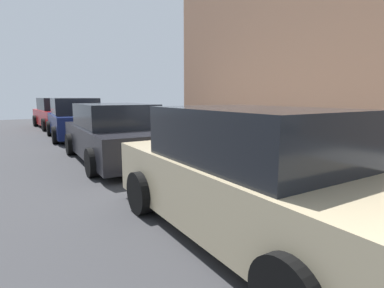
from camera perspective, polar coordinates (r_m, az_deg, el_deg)
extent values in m
plane|color=#333335|center=(7.81, -0.28, -3.96)|extent=(40.00, 40.00, 0.00)
cube|color=#ADA89E|center=(9.32, 12.98, -1.64)|extent=(18.00, 5.00, 0.14)
cube|color=#936B51|center=(14.24, 31.84, 21.11)|extent=(24.00, 3.00, 10.11)
cube|color=#9EA0A8|center=(5.70, 20.31, -4.31)|extent=(0.35, 0.26, 0.71)
cube|color=black|center=(5.70, 20.31, -4.31)|extent=(0.35, 0.06, 0.72)
cylinder|color=gray|center=(5.52, 21.68, 0.45)|extent=(0.02, 0.02, 0.29)
cylinder|color=gray|center=(5.71, 19.53, 0.82)|extent=(0.02, 0.02, 0.29)
cylinder|color=black|center=(5.60, 20.66, 2.09)|extent=(0.28, 0.04, 0.02)
cylinder|color=black|center=(5.69, 21.23, -7.82)|extent=(0.05, 0.02, 0.04)
cylinder|color=black|center=(5.88, 19.07, -7.18)|extent=(0.05, 0.02, 0.04)
cube|color=navy|center=(5.94, 16.44, -3.85)|extent=(0.47, 0.24, 0.66)
cube|color=black|center=(5.94, 16.44, -3.85)|extent=(0.47, 0.07, 0.67)
cylinder|color=gray|center=(5.75, 18.13, -0.79)|extent=(0.02, 0.02, 0.04)
cylinder|color=gray|center=(5.99, 15.12, -0.28)|extent=(0.02, 0.02, 0.04)
cylinder|color=black|center=(5.87, 16.60, -0.33)|extent=(0.40, 0.05, 0.02)
cylinder|color=black|center=(5.89, 17.86, -7.09)|extent=(0.05, 0.02, 0.04)
cylinder|color=black|center=(6.13, 14.83, -6.32)|extent=(0.05, 0.02, 0.04)
cube|color=maroon|center=(6.31, 13.80, -3.17)|extent=(0.39, 0.27, 0.62)
cube|color=black|center=(6.31, 13.80, -3.17)|extent=(0.39, 0.07, 0.63)
cylinder|color=gray|center=(6.13, 14.92, 0.34)|extent=(0.02, 0.02, 0.21)
cylinder|color=gray|center=(6.36, 13.00, 0.72)|extent=(0.02, 0.02, 0.21)
cylinder|color=black|center=(6.23, 13.98, 1.47)|extent=(0.32, 0.05, 0.02)
cylinder|color=black|center=(6.26, 14.69, -6.00)|extent=(0.05, 0.02, 0.04)
cylinder|color=black|center=(6.50, 12.75, -5.38)|extent=(0.05, 0.02, 0.04)
cube|color=#59601E|center=(6.60, 10.47, -2.10)|extent=(0.48, 0.22, 0.72)
cube|color=black|center=(6.60, 10.47, -2.10)|extent=(0.48, 0.06, 0.73)
cylinder|color=gray|center=(6.38, 11.89, 1.96)|extent=(0.02, 0.02, 0.27)
cylinder|color=gray|center=(6.67, 9.34, 2.33)|extent=(0.02, 0.02, 0.27)
cylinder|color=black|center=(6.51, 10.62, 3.32)|extent=(0.41, 0.04, 0.02)
cylinder|color=black|center=(6.52, 11.69, -5.29)|extent=(0.04, 0.02, 0.04)
cylinder|color=black|center=(6.82, 9.14, -4.60)|extent=(0.04, 0.02, 0.04)
cube|color=black|center=(6.96, 8.05, -1.32)|extent=(0.38, 0.23, 0.75)
cube|color=black|center=(6.96, 8.05, -1.32)|extent=(0.37, 0.07, 0.76)
cylinder|color=gray|center=(6.77, 8.88, 2.91)|extent=(0.02, 0.02, 0.31)
cylinder|color=gray|center=(7.01, 7.43, 3.15)|extent=(0.02, 0.02, 0.31)
cylinder|color=black|center=(6.88, 8.17, 4.33)|extent=(0.31, 0.05, 0.02)
cylinder|color=black|center=(6.91, 8.73, -4.40)|extent=(0.05, 0.02, 0.04)
cylinder|color=black|center=(7.16, 7.26, -3.90)|extent=(0.05, 0.02, 0.04)
cube|color=#0F606B|center=(7.38, 6.54, -1.53)|extent=(0.41, 0.28, 0.54)
cube|color=black|center=(7.38, 6.54, -1.53)|extent=(0.40, 0.08, 0.55)
cylinder|color=gray|center=(7.20, 7.50, 1.60)|extent=(0.02, 0.02, 0.30)
cylinder|color=gray|center=(7.44, 5.73, 1.86)|extent=(0.02, 0.02, 0.30)
cylinder|color=black|center=(7.30, 6.62, 2.92)|extent=(0.33, 0.05, 0.02)
cylinder|color=black|center=(7.31, 7.42, -3.64)|extent=(0.05, 0.02, 0.04)
cylinder|color=black|center=(7.55, 5.62, -3.20)|extent=(0.05, 0.02, 0.04)
cube|color=red|center=(7.73, 4.15, -0.68)|extent=(0.49, 0.27, 0.63)
cube|color=black|center=(7.73, 4.15, -0.68)|extent=(0.48, 0.08, 0.64)
cylinder|color=gray|center=(7.52, 5.20, 2.43)|extent=(0.02, 0.02, 0.25)
cylinder|color=gray|center=(7.83, 3.22, 2.71)|extent=(0.02, 0.02, 0.25)
cylinder|color=black|center=(7.66, 4.20, 3.50)|extent=(0.41, 0.06, 0.02)
cylinder|color=black|center=(7.63, 5.15, -3.06)|extent=(0.05, 0.02, 0.04)
cylinder|color=black|center=(7.94, 3.15, -2.56)|extent=(0.05, 0.02, 0.04)
cube|color=#9EA0A8|center=(8.14, 1.84, -0.63)|extent=(0.45, 0.21, 0.50)
cube|color=black|center=(8.14, 1.84, -0.63)|extent=(0.46, 0.04, 0.51)
cylinder|color=gray|center=(7.92, 2.62, 1.83)|extent=(0.02, 0.02, 0.24)
cylinder|color=gray|center=(8.25, 1.12, 2.12)|extent=(0.02, 0.02, 0.24)
cylinder|color=black|center=(8.07, 1.86, 2.84)|extent=(0.39, 0.03, 0.02)
cylinder|color=black|center=(8.02, 2.60, -2.45)|extent=(0.04, 0.02, 0.04)
cylinder|color=black|center=(8.34, 1.09, -1.99)|extent=(0.04, 0.02, 0.04)
cube|color=navy|center=(8.56, 0.07, 0.06)|extent=(0.46, 0.23, 0.56)
cube|color=black|center=(8.56, 0.07, 0.06)|extent=(0.46, 0.06, 0.58)
cylinder|color=gray|center=(8.35, 0.72, 1.93)|extent=(0.02, 0.02, 0.04)
cylinder|color=gray|center=(8.69, -0.57, 2.20)|extent=(0.02, 0.02, 0.04)
cylinder|color=black|center=(8.51, 0.07, 2.20)|extent=(0.39, 0.04, 0.02)
cylinder|color=black|center=(8.43, 0.73, -1.88)|extent=(0.04, 0.02, 0.04)
cylinder|color=black|center=(8.78, -0.58, -1.44)|extent=(0.04, 0.02, 0.04)
cube|color=maroon|center=(8.97, -1.69, 0.50)|extent=(0.43, 0.22, 0.58)
cube|color=black|center=(8.97, -1.69, 0.50)|extent=(0.43, 0.04, 0.59)
cylinder|color=gray|center=(8.76, -1.10, 3.08)|extent=(0.02, 0.02, 0.27)
cylinder|color=gray|center=(9.07, -2.27, 3.28)|extent=(0.02, 0.02, 0.27)
cylinder|color=black|center=(8.90, -1.70, 4.05)|extent=(0.37, 0.02, 0.02)
cylinder|color=black|center=(8.85, -1.07, -1.36)|extent=(0.04, 0.02, 0.04)
cylinder|color=black|center=(9.17, -2.26, -1.00)|extent=(0.04, 0.02, 0.04)
cube|color=#59601E|center=(9.41, -2.88, 0.98)|extent=(0.45, 0.26, 0.60)
cube|color=black|center=(9.41, -2.88, 0.98)|extent=(0.45, 0.06, 0.61)
cylinder|color=gray|center=(9.20, -2.30, 3.51)|extent=(0.02, 0.02, 0.26)
cylinder|color=gray|center=(9.53, -3.49, 3.69)|extent=(0.02, 0.02, 0.26)
cylinder|color=black|center=(9.35, -2.91, 4.41)|extent=(0.38, 0.04, 0.02)
cylinder|color=black|center=(9.29, -2.25, -0.87)|extent=(0.04, 0.02, 0.04)
cylinder|color=black|center=(9.62, -3.47, -0.53)|extent=(0.04, 0.02, 0.04)
cylinder|color=red|center=(10.09, -5.39, 1.70)|extent=(0.20, 0.20, 0.68)
sphere|color=red|center=(10.05, -5.42, 3.89)|extent=(0.21, 0.21, 0.21)
cylinder|color=red|center=(10.22, -5.76, 1.98)|extent=(0.09, 0.10, 0.09)
cylinder|color=red|center=(9.96, -5.01, 1.80)|extent=(0.09, 0.10, 0.09)
cylinder|color=#333338|center=(10.43, -7.23, 2.24)|extent=(0.13, 0.13, 0.80)
cylinder|color=slate|center=(5.37, 30.18, -3.89)|extent=(0.05, 0.05, 1.05)
cube|color=#1E2328|center=(5.28, 30.72, 2.85)|extent=(0.12, 0.09, 0.22)
cube|color=tan|center=(3.89, 10.62, -8.79)|extent=(4.51, 1.72, 0.79)
cube|color=black|center=(3.74, 10.94, 1.71)|extent=(2.34, 1.58, 0.64)
cylinder|color=black|center=(4.67, -9.52, -8.96)|extent=(0.64, 0.22, 0.64)
cylinder|color=black|center=(5.52, 7.51, -6.08)|extent=(0.64, 0.22, 0.64)
cube|color=black|center=(8.54, -14.15, 0.64)|extent=(4.78, 1.97, 0.75)
cube|color=black|center=(8.48, -14.33, 5.21)|extent=(2.50, 1.77, 0.61)
cylinder|color=black|center=(9.81, -21.77, -0.05)|extent=(0.65, 0.24, 0.64)
cylinder|color=black|center=(10.24, -11.35, 0.77)|extent=(0.65, 0.24, 0.64)
cylinder|color=black|center=(6.96, -18.15, -3.32)|extent=(0.65, 0.24, 0.64)
cylinder|color=black|center=(7.56, -4.11, -1.95)|extent=(0.65, 0.24, 0.64)
cube|color=#141E4C|center=(13.71, -20.94, 3.51)|extent=(4.33, 2.00, 0.82)
cube|color=black|center=(13.67, -21.11, 6.61)|extent=(2.28, 1.76, 0.67)
cylinder|color=black|center=(14.95, -25.07, 2.64)|extent=(0.65, 0.25, 0.64)
cylinder|color=black|center=(15.18, -18.19, 3.12)|extent=(0.65, 0.25, 0.64)
cylinder|color=black|center=(12.33, -24.18, 1.53)|extent=(0.65, 0.25, 0.64)
cylinder|color=black|center=(12.61, -15.90, 2.12)|extent=(0.65, 0.25, 0.64)
cube|color=#AD1619|center=(18.58, -23.82, 4.60)|extent=(4.87, 2.09, 0.81)
cube|color=black|center=(18.55, -23.96, 6.85)|extent=(2.57, 1.81, 0.66)
cylinder|color=black|center=(19.91, -27.20, 3.86)|extent=(0.65, 0.26, 0.64)
cylinder|color=black|center=(20.23, -22.02, 4.26)|extent=(0.65, 0.26, 0.64)
cylinder|color=black|center=(16.99, -25.84, 3.25)|extent=(0.65, 0.26, 0.64)
cylinder|color=black|center=(17.37, -19.83, 3.72)|extent=(0.65, 0.26, 0.64)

